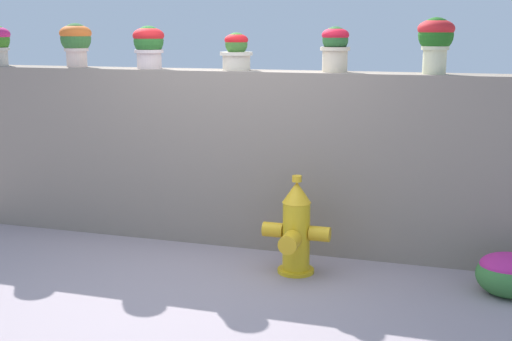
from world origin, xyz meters
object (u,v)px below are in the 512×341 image
(potted_plant_3, at_px, (236,51))
(flower_bush_left, at_px, (509,273))
(fire_hydrant, at_px, (296,231))
(potted_plant_4, at_px, (335,46))
(potted_plant_2, at_px, (149,44))
(potted_plant_5, at_px, (436,38))
(potted_plant_1, at_px, (76,40))

(potted_plant_3, distance_m, flower_bush_left, 2.96)
(potted_plant_3, height_order, fire_hydrant, potted_plant_3)
(potted_plant_4, height_order, flower_bush_left, potted_plant_4)
(potted_plant_3, bearing_deg, flower_bush_left, -15.49)
(potted_plant_2, height_order, flower_bush_left, potted_plant_2)
(potted_plant_5, height_order, flower_bush_left, potted_plant_5)
(potted_plant_1, xyz_separation_m, potted_plant_2, (0.80, -0.05, -0.03))
(fire_hydrant, bearing_deg, potted_plant_4, 76.76)
(potted_plant_1, distance_m, potted_plant_3, 1.65)
(potted_plant_2, relative_size, potted_plant_3, 1.18)
(potted_plant_1, distance_m, flower_bush_left, 4.44)
(potted_plant_5, bearing_deg, flower_bush_left, -43.12)
(potted_plant_5, bearing_deg, fire_hydrant, -146.87)
(potted_plant_5, distance_m, fire_hydrant, 1.94)
(potted_plant_2, distance_m, potted_plant_3, 0.85)
(potted_plant_3, relative_size, potted_plant_4, 0.86)
(potted_plant_4, bearing_deg, potted_plant_2, -179.16)
(flower_bush_left, bearing_deg, potted_plant_1, 170.54)
(potted_plant_1, xyz_separation_m, fire_hydrant, (2.39, -0.71, -1.51))
(potted_plant_5, height_order, fire_hydrant, potted_plant_5)
(potted_plant_4, relative_size, potted_plant_5, 0.84)
(fire_hydrant, bearing_deg, potted_plant_2, 157.61)
(potted_plant_1, relative_size, potted_plant_2, 1.06)
(potted_plant_5, bearing_deg, potted_plant_4, 177.82)
(potted_plant_2, distance_m, flower_bush_left, 3.70)
(potted_plant_4, relative_size, flower_bush_left, 0.79)
(potted_plant_1, distance_m, potted_plant_4, 2.56)
(potted_plant_3, xyz_separation_m, potted_plant_4, (0.90, -0.01, 0.05))
(potted_plant_1, height_order, potted_plant_5, potted_plant_5)
(potted_plant_5, bearing_deg, potted_plant_1, 179.04)
(fire_hydrant, bearing_deg, flower_bush_left, 1.08)
(potted_plant_2, height_order, potted_plant_3, potted_plant_2)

